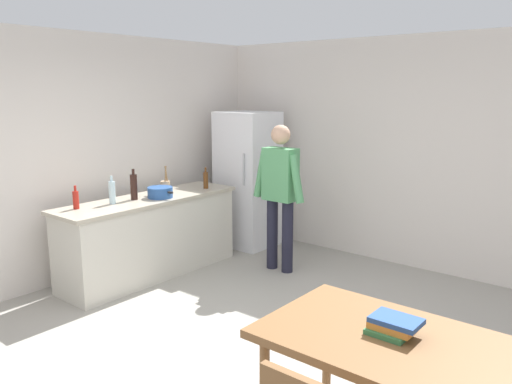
{
  "coord_description": "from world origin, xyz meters",
  "views": [
    {
      "loc": [
        2.48,
        -2.79,
        2.09
      ],
      "look_at": [
        -0.69,
        1.1,
        1.08
      ],
      "focal_mm": 36.07,
      "sensor_mm": 36.0,
      "label": 1
    }
  ],
  "objects_px": {
    "person": "(280,188)",
    "bottle_wine_dark": "(134,187)",
    "bottle_sauce_red": "(76,200)",
    "refrigerator": "(248,179)",
    "bottle_beer_brown": "(206,180)",
    "dining_table": "(389,350)",
    "bottle_water_clear": "(112,192)",
    "cooking_pot": "(160,192)",
    "book_stack": "(393,326)",
    "utensil_jar": "(165,186)"
  },
  "relations": [
    {
      "from": "person",
      "to": "bottle_wine_dark",
      "type": "height_order",
      "value": "person"
    },
    {
      "from": "person",
      "to": "bottle_sauce_red",
      "type": "xyz_separation_m",
      "value": [
        -1.19,
        -1.86,
        0.02
      ]
    },
    {
      "from": "refrigerator",
      "to": "bottle_beer_brown",
      "type": "distance_m",
      "value": 0.81
    },
    {
      "from": "dining_table",
      "to": "bottle_water_clear",
      "type": "height_order",
      "value": "bottle_water_clear"
    },
    {
      "from": "refrigerator",
      "to": "cooking_pot",
      "type": "height_order",
      "value": "refrigerator"
    },
    {
      "from": "cooking_pot",
      "to": "bottle_beer_brown",
      "type": "distance_m",
      "value": 0.71
    },
    {
      "from": "refrigerator",
      "to": "dining_table",
      "type": "bearing_deg",
      "value": -39.29
    },
    {
      "from": "cooking_pot",
      "to": "bottle_water_clear",
      "type": "distance_m",
      "value": 0.55
    },
    {
      "from": "book_stack",
      "to": "bottle_beer_brown",
      "type": "bearing_deg",
      "value": 150.61
    },
    {
      "from": "utensil_jar",
      "to": "person",
      "type": "bearing_deg",
      "value": 33.98
    },
    {
      "from": "dining_table",
      "to": "bottle_water_clear",
      "type": "bearing_deg",
      "value": 169.26
    },
    {
      "from": "cooking_pot",
      "to": "book_stack",
      "type": "relative_size",
      "value": 1.45
    },
    {
      "from": "dining_table",
      "to": "bottle_sauce_red",
      "type": "bearing_deg",
      "value": 175.4
    },
    {
      "from": "person",
      "to": "bottle_wine_dark",
      "type": "xyz_separation_m",
      "value": [
        -1.09,
        -1.21,
        0.07
      ]
    },
    {
      "from": "utensil_jar",
      "to": "bottle_wine_dark",
      "type": "xyz_separation_m",
      "value": [
        0.02,
        -0.46,
        0.07
      ]
    },
    {
      "from": "bottle_beer_brown",
      "to": "bottle_sauce_red",
      "type": "bearing_deg",
      "value": -98.64
    },
    {
      "from": "person",
      "to": "refrigerator",
      "type": "bearing_deg",
      "value": 149.77
    },
    {
      "from": "bottle_water_clear",
      "to": "bottle_beer_brown",
      "type": "height_order",
      "value": "bottle_water_clear"
    },
    {
      "from": "utensil_jar",
      "to": "bottle_sauce_red",
      "type": "bearing_deg",
      "value": -93.88
    },
    {
      "from": "cooking_pot",
      "to": "book_stack",
      "type": "height_order",
      "value": "cooking_pot"
    },
    {
      "from": "dining_table",
      "to": "utensil_jar",
      "type": "bearing_deg",
      "value": 158.0
    },
    {
      "from": "dining_table",
      "to": "utensil_jar",
      "type": "relative_size",
      "value": 4.37
    },
    {
      "from": "refrigerator",
      "to": "bottle_water_clear",
      "type": "height_order",
      "value": "refrigerator"
    },
    {
      "from": "bottle_sauce_red",
      "to": "bottle_wine_dark",
      "type": "bearing_deg",
      "value": 81.79
    },
    {
      "from": "bottle_water_clear",
      "to": "book_stack",
      "type": "xyz_separation_m",
      "value": [
        3.44,
        -0.61,
        -0.23
      ]
    },
    {
      "from": "utensil_jar",
      "to": "bottle_beer_brown",
      "type": "xyz_separation_m",
      "value": [
        0.17,
        0.5,
        0.03
      ]
    },
    {
      "from": "utensil_jar",
      "to": "bottle_water_clear",
      "type": "distance_m",
      "value": 0.75
    },
    {
      "from": "dining_table",
      "to": "cooking_pot",
      "type": "distance_m",
      "value": 3.52
    },
    {
      "from": "utensil_jar",
      "to": "dining_table",
      "type": "bearing_deg",
      "value": -22.0
    },
    {
      "from": "cooking_pot",
      "to": "book_stack",
      "type": "distance_m",
      "value": 3.49
    },
    {
      "from": "bottle_water_clear",
      "to": "bottle_wine_dark",
      "type": "bearing_deg",
      "value": 89.87
    },
    {
      "from": "bottle_wine_dark",
      "to": "bottle_beer_brown",
      "type": "bearing_deg",
      "value": 81.06
    },
    {
      "from": "dining_table",
      "to": "bottle_beer_brown",
      "type": "distance_m",
      "value": 3.81
    },
    {
      "from": "person",
      "to": "utensil_jar",
      "type": "height_order",
      "value": "person"
    },
    {
      "from": "cooking_pot",
      "to": "bottle_beer_brown",
      "type": "height_order",
      "value": "bottle_beer_brown"
    },
    {
      "from": "person",
      "to": "bottle_beer_brown",
      "type": "bearing_deg",
      "value": -165.04
    },
    {
      "from": "cooking_pot",
      "to": "bottle_wine_dark",
      "type": "xyz_separation_m",
      "value": [
        -0.14,
        -0.25,
        0.09
      ]
    },
    {
      "from": "refrigerator",
      "to": "bottle_wine_dark",
      "type": "bearing_deg",
      "value": -94.6
    },
    {
      "from": "person",
      "to": "dining_table",
      "type": "relative_size",
      "value": 1.21
    },
    {
      "from": "refrigerator",
      "to": "bottle_beer_brown",
      "type": "xyz_separation_m",
      "value": [
        0.01,
        -0.8,
        0.11
      ]
    },
    {
      "from": "refrigerator",
      "to": "person",
      "type": "bearing_deg",
      "value": -30.23
    },
    {
      "from": "bottle_sauce_red",
      "to": "bottle_beer_brown",
      "type": "height_order",
      "value": "bottle_beer_brown"
    },
    {
      "from": "person",
      "to": "bottle_wine_dark",
      "type": "distance_m",
      "value": 1.63
    },
    {
      "from": "bottle_sauce_red",
      "to": "utensil_jar",
      "type": "bearing_deg",
      "value": 86.12
    },
    {
      "from": "bottle_wine_dark",
      "to": "bottle_beer_brown",
      "type": "distance_m",
      "value": 0.97
    },
    {
      "from": "cooking_pot",
      "to": "book_stack",
      "type": "xyz_separation_m",
      "value": [
        3.3,
        -1.14,
        -0.16
      ]
    },
    {
      "from": "cooking_pot",
      "to": "bottle_sauce_red",
      "type": "distance_m",
      "value": 0.93
    },
    {
      "from": "refrigerator",
      "to": "utensil_jar",
      "type": "bearing_deg",
      "value": -97.02
    },
    {
      "from": "refrigerator",
      "to": "bottle_beer_brown",
      "type": "height_order",
      "value": "refrigerator"
    },
    {
      "from": "utensil_jar",
      "to": "bottle_wine_dark",
      "type": "bearing_deg",
      "value": -87.72
    }
  ]
}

